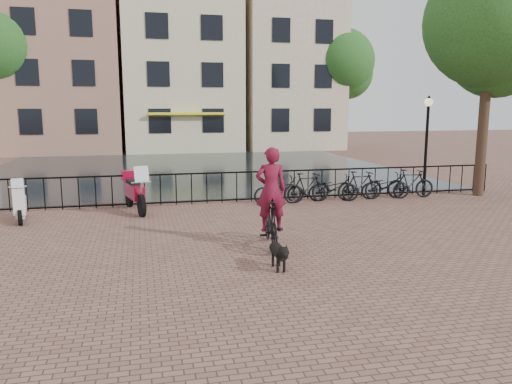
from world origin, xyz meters
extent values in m
plane|color=brown|center=(0.00, 0.00, 0.00)|extent=(100.00, 100.00, 0.00)
plane|color=black|center=(0.00, 17.30, 0.00)|extent=(20.00, 20.00, 0.00)
cube|color=black|center=(0.00, 8.00, 1.00)|extent=(20.00, 0.05, 0.05)
cube|color=black|center=(0.00, 8.00, 0.08)|extent=(20.00, 0.05, 0.05)
cube|color=#997459|center=(-7.50, 30.00, 6.00)|extent=(7.50, 9.00, 12.00)
cube|color=beige|center=(0.50, 30.00, 5.50)|extent=(8.00, 9.00, 11.00)
cube|color=gold|center=(0.50, 25.30, 2.60)|extent=(5.00, 0.60, 0.15)
cube|color=tan|center=(8.50, 30.00, 6.25)|extent=(7.00, 9.00, 12.50)
cylinder|color=black|center=(-11.00, 27.00, 3.15)|extent=(0.36, 0.36, 6.30)
cylinder|color=black|center=(9.20, 7.30, 2.80)|extent=(0.36, 0.36, 5.60)
sphere|color=#1E4717|center=(9.20, 7.30, 6.00)|extent=(4.48, 4.48, 4.48)
cylinder|color=black|center=(12.00, 27.00, 2.97)|extent=(0.36, 0.36, 5.95)
sphere|color=#1E4717|center=(12.00, 27.00, 6.38)|extent=(4.76, 4.76, 4.76)
cylinder|color=black|center=(7.20, 7.60, 1.60)|extent=(0.10, 0.10, 3.20)
sphere|color=beige|center=(7.20, 7.60, 3.30)|extent=(0.30, 0.30, 0.30)
imported|color=black|center=(0.24, 2.56, 0.58)|extent=(0.77, 1.99, 1.17)
imported|color=maroon|center=(0.24, 2.56, 1.51)|extent=(0.89, 0.64, 2.29)
imported|color=black|center=(1.80, 7.40, 0.45)|extent=(1.74, 0.67, 0.90)
imported|color=black|center=(2.75, 7.40, 0.50)|extent=(1.71, 0.68, 1.00)
imported|color=black|center=(3.70, 7.40, 0.45)|extent=(1.78, 0.84, 0.90)
imported|color=black|center=(4.65, 7.40, 0.50)|extent=(1.69, 0.58, 1.00)
imported|color=black|center=(5.60, 7.40, 0.45)|extent=(1.77, 0.78, 0.90)
imported|color=black|center=(6.55, 7.40, 0.50)|extent=(1.71, 0.67, 1.00)
camera|label=1|loc=(-2.57, -8.10, 3.17)|focal=35.00mm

